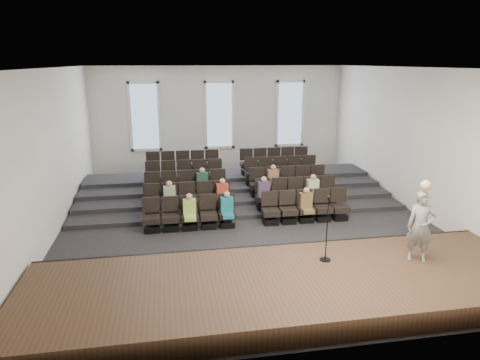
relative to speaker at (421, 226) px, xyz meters
The scene contains 14 objects.
ground 6.01m from the speaker, 125.18° to the left, with size 14.00×14.00×0.00m, color black.
ceiling 6.89m from the speaker, 125.18° to the left, with size 12.00×14.00×0.02m, color white.
wall_back 12.33m from the speaker, 105.95° to the left, with size 12.00×0.04×5.00m, color silver.
wall_front 4.20m from the speaker, 146.48° to the right, with size 12.00×0.04×5.00m, color silver.
wall_left 10.60m from the speaker, 153.00° to the left, with size 0.04×14.00×5.00m, color silver.
wall_right 5.58m from the speaker, 61.05° to the left, with size 0.04×14.00×5.00m, color silver.
stage 3.57m from the speaker, behind, with size 11.80×3.60×0.50m, color #3F2C1B.
stage_lip 3.84m from the speaker, 156.66° to the left, with size 11.80×0.06×0.52m, color black.
risers 8.72m from the speaker, 112.97° to the left, with size 11.80×4.80×0.60m.
seating_rows 7.20m from the speaker, 118.07° to the left, with size 6.80×4.70×1.67m.
windows 12.28m from the speaker, 106.03° to the left, with size 8.44×0.10×3.24m.
audience 6.20m from the speaker, 124.00° to the left, with size 5.45×2.64×1.10m.
speaker is the anchor object (origin of this frame).
mic_stand 2.28m from the speaker, behind, with size 0.28×0.28×1.65m.
Camera 1 is at (-2.53, -13.47, 5.19)m, focal length 32.00 mm.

